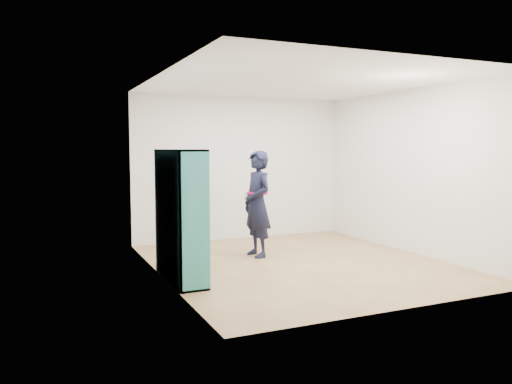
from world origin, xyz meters
name	(u,v)px	position (x,y,z in m)	size (l,w,h in m)	color
floor	(300,263)	(0.00, 0.00, 0.00)	(4.50, 4.50, 0.00)	olive
ceiling	(301,82)	(0.00, 0.00, 2.60)	(4.50, 4.50, 0.00)	white
wall_left	(162,177)	(-2.00, 0.00, 1.30)	(0.02, 4.50, 2.60)	white
wall_right	(410,171)	(2.00, 0.00, 1.30)	(0.02, 4.50, 2.60)	white
wall_back	(241,168)	(0.00, 2.25, 1.30)	(4.00, 0.02, 2.60)	white
wall_front	(408,184)	(0.00, -2.25, 1.30)	(4.00, 0.02, 2.60)	white
bookshelf	(178,217)	(-1.84, -0.17, 0.80)	(0.36, 1.24, 1.65)	teal
person	(257,204)	(-0.36, 0.70, 0.82)	(0.44, 0.63, 1.63)	black
smartphone	(246,197)	(-0.52, 0.77, 0.92)	(0.04, 0.10, 0.14)	silver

